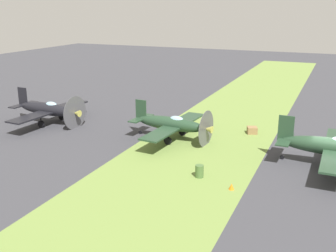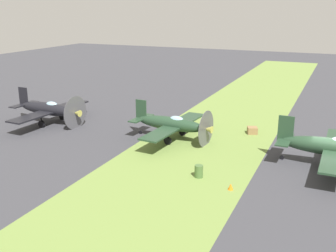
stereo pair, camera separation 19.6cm
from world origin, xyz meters
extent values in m
plane|color=#38383D|center=(0.00, 0.00, 0.00)|extent=(160.00, 160.00, 0.00)
cube|color=olive|center=(0.00, -10.19, 0.00)|extent=(120.00, 11.00, 0.01)
ellipsoid|color=#233D28|center=(0.31, 0.18, 1.58)|extent=(1.47, 7.42, 1.35)
cube|color=#233D28|center=(0.25, -3.19, 2.56)|extent=(0.13, 1.20, 2.07)
cube|color=#233D28|center=(0.25, -3.19, 1.69)|extent=(3.50, 1.04, 0.11)
cylinder|color=black|center=(1.89, 0.69, 0.37)|extent=(0.25, 0.74, 0.74)
cylinder|color=black|center=(0.25, -3.30, 0.17)|extent=(0.14, 0.35, 0.35)
ellipsoid|color=#233D28|center=(-0.89, -13.41, 1.46)|extent=(1.81, 6.95, 1.25)
cube|color=#233D28|center=(-0.86, -13.01, 1.31)|extent=(9.81, 2.51, 0.14)
cube|color=#233D28|center=(-1.15, -16.53, 2.37)|extent=(0.19, 1.12, 1.92)
cube|color=#233D28|center=(-1.15, -16.53, 1.57)|extent=(3.30, 1.17, 0.10)
cone|color=#B7B24C|center=(-0.59, -9.74, 1.46)|extent=(0.70, 0.76, 0.65)
cylinder|color=#4C4C51|center=(-0.60, -9.94, 1.46)|extent=(3.23, 0.31, 3.23)
ellipsoid|color=#8CB2C6|center=(-0.84, -12.81, 1.90)|extent=(0.82, 1.47, 0.71)
cylinder|color=black|center=(-2.31, -12.79, 0.34)|extent=(0.28, 0.70, 0.69)
cylinder|color=black|center=(-2.31, -12.79, 0.83)|extent=(0.12, 0.12, 0.97)
cylinder|color=black|center=(0.61, -13.03, 0.34)|extent=(0.28, 0.70, 0.69)
cylinder|color=black|center=(0.61, -13.03, 0.83)|extent=(0.12, 0.12, 0.97)
cylinder|color=black|center=(-1.15, -16.63, 0.16)|extent=(0.15, 0.33, 0.32)
ellipsoid|color=black|center=(-0.59, -27.12, 1.53)|extent=(1.73, 7.24, 1.31)
cube|color=black|center=(-0.57, -26.70, 1.37)|extent=(10.21, 2.39, 0.15)
cube|color=black|center=(-0.79, -30.38, 2.48)|extent=(0.17, 1.16, 2.00)
cube|color=black|center=(-0.79, -30.38, 1.63)|extent=(3.43, 1.15, 0.11)
cone|color=#B7B24C|center=(-0.36, -23.28, 1.53)|extent=(0.72, 0.78, 0.67)
cylinder|color=#4C4C51|center=(-0.37, -23.49, 1.53)|extent=(3.37, 0.24, 3.37)
ellipsoid|color=#8CB2C6|center=(-0.55, -26.49, 1.99)|extent=(0.83, 1.52, 0.74)
cylinder|color=black|center=(-2.09, -26.50, 0.36)|extent=(0.27, 0.73, 0.72)
cylinder|color=black|center=(-2.09, -26.50, 0.86)|extent=(0.13, 0.13, 1.01)
cylinder|color=black|center=(0.97, -26.68, 0.36)|extent=(0.27, 0.73, 0.72)
cylinder|color=black|center=(0.97, -26.68, 0.86)|extent=(0.13, 0.13, 1.01)
cylinder|color=black|center=(-0.79, -30.49, 0.17)|extent=(0.15, 0.34, 0.34)
cylinder|color=#476633|center=(6.16, -8.20, 0.45)|extent=(0.60, 0.60, 0.90)
cube|color=olive|center=(-5.51, -6.91, 0.32)|extent=(1.16, 1.16, 0.64)
cone|color=orange|center=(7.23, -5.58, 0.22)|extent=(0.36, 0.36, 0.44)
camera|label=1|loc=(31.10, 0.15, 11.65)|focal=42.77mm
camera|label=2|loc=(31.02, 0.33, 11.65)|focal=42.77mm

